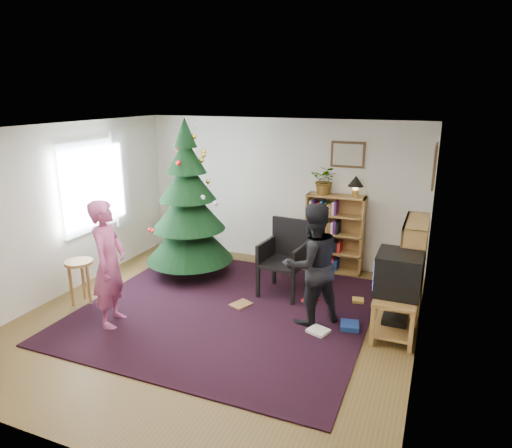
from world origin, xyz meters
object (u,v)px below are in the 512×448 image
at_px(potted_plant, 325,180).
at_px(tv_stand, 396,309).
at_px(picture_right, 435,166).
at_px(christmas_tree, 188,212).
at_px(picture_back, 348,155).
at_px(bookshelf_back, 335,233).
at_px(person_by_chair, 312,265).
at_px(crt_tv, 399,273).
at_px(stool, 79,271).
at_px(person_standing, 109,264).
at_px(table_lamp, 356,183).
at_px(armchair, 286,254).
at_px(bookshelf_right, 412,266).

bearing_deg(potted_plant, tv_stand, -52.14).
xyz_separation_m(picture_right, christmas_tree, (-3.59, -0.49, -0.89)).
distance_m(picture_back, bookshelf_back, 1.30).
height_order(picture_back, person_by_chair, picture_back).
distance_m(picture_right, crt_tv, 1.68).
bearing_deg(stool, picture_back, 41.05).
bearing_deg(tv_stand, person_standing, -161.67).
height_order(picture_back, bookshelf_back, picture_back).
distance_m(stool, person_by_chair, 3.26).
relative_size(person_standing, table_lamp, 4.86).
height_order(christmas_tree, armchair, christmas_tree).
relative_size(crt_tv, armchair, 0.52).
bearing_deg(person_standing, stool, 51.65).
bearing_deg(picture_back, potted_plant, -157.36).
xyz_separation_m(armchair, person_by_chair, (0.60, -0.77, 0.20)).
distance_m(person_by_chair, potted_plant, 2.07).
bearing_deg(bookshelf_back, tv_stand, -56.34).
distance_m(christmas_tree, armchair, 1.74).
distance_m(bookshelf_right, potted_plant, 2.07).
relative_size(crt_tv, table_lamp, 1.71).
bearing_deg(tv_stand, potted_plant, 127.86).
height_order(stool, table_lamp, table_lamp).
bearing_deg(crt_tv, tv_stand, 0.00).
bearing_deg(tv_stand, table_lamp, 116.50).
bearing_deg(christmas_tree, potted_plant, 29.19).
bearing_deg(person_standing, christmas_tree, -19.74).
relative_size(picture_back, tv_stand, 0.61).
bearing_deg(picture_right, armchair, -164.09).
bearing_deg(person_by_chair, bookshelf_right, 170.78).
height_order(christmas_tree, bookshelf_back, christmas_tree).
height_order(tv_stand, stool, stool).
bearing_deg(table_lamp, stool, -141.90).
height_order(crt_tv, armchair, armchair).
bearing_deg(person_standing, armchair, -61.65).
bearing_deg(bookshelf_right, person_standing, 117.23).
height_order(armchair, person_standing, person_standing).
height_order(picture_right, table_lamp, picture_right).
bearing_deg(crt_tv, bookshelf_right, 79.88).
relative_size(bookshelf_back, bookshelf_right, 1.00).
height_order(picture_right, stool, picture_right).
bearing_deg(person_standing, bookshelf_back, -54.41).
xyz_separation_m(picture_right, bookshelf_right, (-0.14, -0.51, -1.29)).
bearing_deg(picture_back, picture_right, -28.69).
height_order(picture_back, person_standing, picture_back).
relative_size(bookshelf_right, armchair, 1.17).
bearing_deg(armchair, potted_plant, 82.15).
bearing_deg(bookshelf_right, table_lamp, 42.55).
relative_size(picture_right, person_by_chair, 0.37).
bearing_deg(table_lamp, crt_tv, -63.57).
bearing_deg(bookshelf_back, stool, -139.24).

